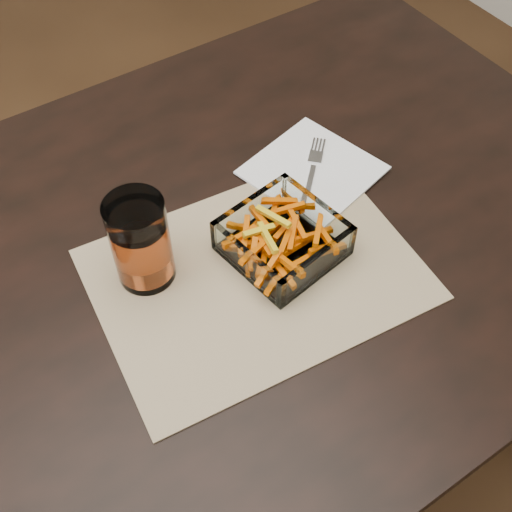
{
  "coord_description": "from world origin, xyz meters",
  "views": [
    {
      "loc": [
        -0.16,
        -0.53,
        1.49
      ],
      "look_at": [
        0.15,
        -0.07,
        0.78
      ],
      "focal_mm": 45.0,
      "sensor_mm": 36.0,
      "label": 1
    }
  ],
  "objects_px": {
    "glass_bowl": "(283,240)",
    "fork": "(313,170)",
    "tumbler": "(141,244)",
    "dining_table": "(151,317)"
  },
  "relations": [
    {
      "from": "glass_bowl",
      "to": "fork",
      "type": "xyz_separation_m",
      "value": [
        0.13,
        0.11,
        -0.02
      ]
    },
    {
      "from": "glass_bowl",
      "to": "dining_table",
      "type": "bearing_deg",
      "value": 162.53
    },
    {
      "from": "tumbler",
      "to": "dining_table",
      "type": "bearing_deg",
      "value": -142.29
    },
    {
      "from": "glass_bowl",
      "to": "fork",
      "type": "relative_size",
      "value": 1.32
    },
    {
      "from": "dining_table",
      "to": "glass_bowl",
      "type": "xyz_separation_m",
      "value": [
        0.2,
        -0.06,
        0.11
      ]
    },
    {
      "from": "dining_table",
      "to": "fork",
      "type": "height_order",
      "value": "fork"
    },
    {
      "from": "glass_bowl",
      "to": "fork",
      "type": "bearing_deg",
      "value": 38.38
    },
    {
      "from": "tumbler",
      "to": "glass_bowl",
      "type": "bearing_deg",
      "value": -21.74
    },
    {
      "from": "tumbler",
      "to": "fork",
      "type": "relative_size",
      "value": 1.12
    },
    {
      "from": "dining_table",
      "to": "fork",
      "type": "relative_size",
      "value": 12.59
    }
  ]
}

